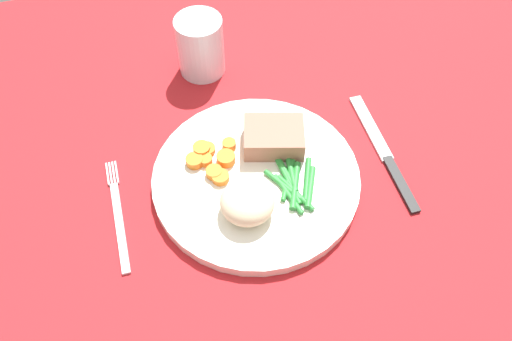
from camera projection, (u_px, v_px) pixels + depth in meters
dining_table at (222, 174)px, 69.72cm from camera, size 120.00×90.00×2.00cm
dinner_plate at (256, 179)px, 67.08cm from camera, size 26.75×26.75×1.60cm
meat_portion at (274, 137)px, 68.11cm from camera, size 9.12×7.78×3.04cm
mashed_potatoes at (247, 202)px, 61.76cm from camera, size 6.60×6.66×3.91cm
carrot_slices at (212, 158)px, 67.31cm from camera, size 6.98×7.17×1.23cm
green_beans at (294, 182)px, 65.32cm from camera, size 6.70×9.81×0.85cm
fork at (118, 215)px, 64.62cm from camera, size 1.44×16.60×0.40cm
knife at (384, 153)px, 70.22cm from camera, size 1.70×20.50×0.64cm
water_glass at (201, 49)px, 76.84cm from camera, size 6.96×6.96×9.08cm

